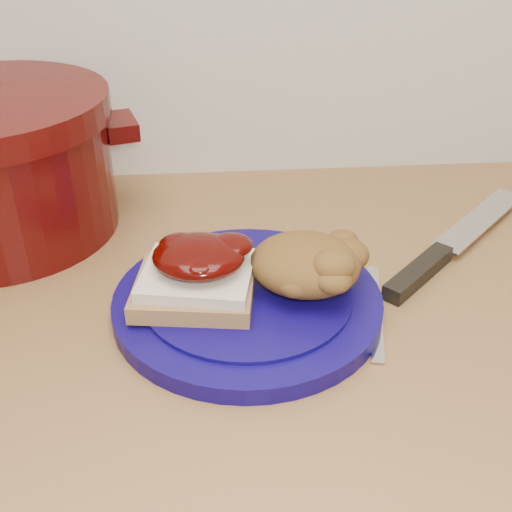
{
  "coord_description": "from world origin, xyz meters",
  "views": [
    {
      "loc": [
        0.02,
        0.96,
        1.28
      ],
      "look_at": [
        0.06,
        1.49,
        0.95
      ],
      "focal_mm": 45.0,
      "sensor_mm": 36.0,
      "label": 1
    }
  ],
  "objects": [
    {
      "name": "stuffing_mound",
      "position": [
        0.11,
        1.47,
        0.95
      ],
      "size": [
        0.13,
        0.12,
        0.05
      ],
      "primitive_type": "ellipsoid",
      "rotation": [
        0.0,
        0.0,
        -0.24
      ],
      "color": "brown",
      "rests_on": "plate"
    },
    {
      "name": "chef_knife",
      "position": [
        0.26,
        1.54,
        0.91
      ],
      "size": [
        0.24,
        0.23,
        0.02
      ],
      "rotation": [
        0.0,
        0.0,
        0.78
      ],
      "color": "black",
      "rests_on": "wood_countertop"
    },
    {
      "name": "sandwich",
      "position": [
        0.0,
        1.47,
        0.95
      ],
      "size": [
        0.12,
        0.11,
        0.06
      ],
      "rotation": [
        0.0,
        0.0,
        -0.24
      ],
      "color": "olive",
      "rests_on": "plate"
    },
    {
      "name": "butter_knife",
      "position": [
        0.17,
        1.45,
        0.9
      ],
      "size": [
        0.04,
        0.15,
        0.0
      ],
      "primitive_type": "cube",
      "rotation": [
        0.0,
        0.0,
        1.37
      ],
      "color": "silver",
      "rests_on": "wood_countertop"
    },
    {
      "name": "plate",
      "position": [
        0.05,
        1.47,
        0.91
      ],
      "size": [
        0.32,
        0.32,
        0.02
      ],
      "primitive_type": "cylinder",
      "rotation": [
        0.0,
        0.0,
        -0.24
      ],
      "color": "#0D054C",
      "rests_on": "wood_countertop"
    }
  ]
}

